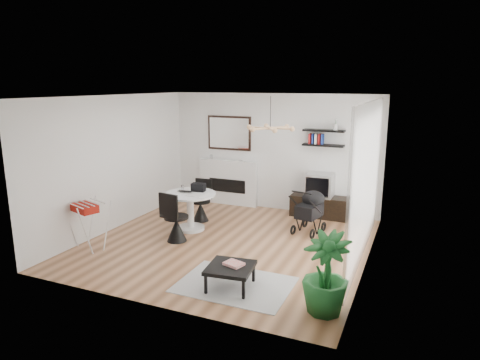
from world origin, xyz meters
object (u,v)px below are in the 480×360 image
at_px(potted_plant, 326,273).
at_px(fireplace, 228,177).
at_px(coffee_table, 230,268).
at_px(dining_table, 190,206).
at_px(stroller, 310,213).
at_px(tv_console, 320,206).
at_px(drying_rack, 89,224).
at_px(crt_tv, 320,185).

bearing_deg(potted_plant, fireplace, 128.27).
relative_size(coffee_table, potted_plant, 0.66).
height_order(dining_table, stroller, stroller).
distance_m(tv_console, drying_rack, 4.87).
distance_m(tv_console, coffee_table, 3.92).
bearing_deg(crt_tv, drying_rack, -133.98).
relative_size(crt_tv, stroller, 0.64).
relative_size(crt_tv, drying_rack, 0.68).
distance_m(fireplace, crt_tv, 2.29).
distance_m(fireplace, tv_console, 2.36).
bearing_deg(potted_plant, drying_rack, 173.11).
distance_m(coffee_table, potted_plant, 1.43).
height_order(tv_console, drying_rack, drying_rack).
height_order(drying_rack, coffee_table, drying_rack).
relative_size(drying_rack, coffee_table, 1.20).
bearing_deg(dining_table, fireplace, 92.42).
relative_size(drying_rack, stroller, 0.93).
xyz_separation_m(drying_rack, potted_plant, (4.38, -0.53, 0.09)).
xyz_separation_m(fireplace, potted_plant, (3.30, -4.18, -0.14)).
xyz_separation_m(crt_tv, dining_table, (-2.20, -1.88, -0.23)).
distance_m(crt_tv, potted_plant, 4.15).
xyz_separation_m(dining_table, stroller, (2.27, 0.83, -0.11)).
distance_m(crt_tv, drying_rack, 4.86).
height_order(dining_table, drying_rack, drying_rack).
bearing_deg(potted_plant, dining_table, 146.30).
relative_size(crt_tv, potted_plant, 0.55).
bearing_deg(crt_tv, tv_console, 9.24).
height_order(fireplace, tv_console, fireplace).
bearing_deg(dining_table, stroller, 20.05).
height_order(fireplace, stroller, fireplace).
height_order(drying_rack, potted_plant, potted_plant).
distance_m(dining_table, coffee_table, 2.71).
height_order(fireplace, potted_plant, fireplace).
distance_m(tv_console, crt_tv, 0.50).
bearing_deg(crt_tv, fireplace, 176.03).
bearing_deg(fireplace, drying_rack, -106.48).
distance_m(crt_tv, stroller, 1.11).
relative_size(dining_table, drying_rack, 1.21).
relative_size(dining_table, coffee_table, 1.45).
xyz_separation_m(tv_console, dining_table, (-2.22, -1.88, 0.27)).
xyz_separation_m(dining_table, drying_rack, (-1.17, -1.61, -0.05)).
bearing_deg(tv_console, drying_rack, -134.12).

